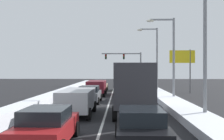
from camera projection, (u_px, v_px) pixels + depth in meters
ground_plane at (109, 104)px, 23.31m from camera, size 123.13×123.13×0.00m
lane_stripe_between_right_lane_and_center_lane at (111, 98)px, 28.04m from camera, size 0.14×52.09×0.01m
snow_bank_right_shoulder at (162, 96)px, 27.89m from camera, size 2.01×52.09×0.48m
snow_bank_left_shoulder at (59, 94)px, 28.20m from camera, size 1.24×52.09×0.80m
sedan_black_right_lane_nearest at (141, 128)px, 10.48m from camera, size 2.00×4.50×1.51m
box_truck_right_lane_second at (132, 86)px, 18.06m from camera, size 2.53×7.20×3.36m
sedan_navy_right_lane_third at (129, 93)px, 26.26m from camera, size 2.00×4.50×1.51m
suv_charcoal_right_lane_fourth at (126, 86)px, 32.13m from camera, size 2.16×4.90×1.67m
sedan_green_right_lane_fifth at (126, 85)px, 39.30m from camera, size 2.00×4.50×1.51m
sedan_red_center_lane_nearest at (47, 127)px, 10.66m from camera, size 2.00×4.50×1.51m
suv_silver_center_lane_second at (77, 100)px, 17.73m from camera, size 2.16×4.90×1.67m
sedan_gray_center_lane_third at (90, 94)px, 24.62m from camera, size 2.00×4.50×1.51m
suv_maroon_center_lane_fourth at (97, 87)px, 31.39m from camera, size 2.16×4.90×1.67m
sedan_tan_center_lane_fifth at (100, 85)px, 37.90m from camera, size 2.00×4.50×1.51m
traffic_light_gantry at (128, 61)px, 51.62m from camera, size 7.54×0.47×6.20m
street_lamp_right_near at (199, 35)px, 16.03m from camera, size 2.66×0.36×8.42m
street_lamp_right_mid at (170, 51)px, 25.50m from camera, size 2.66×0.36×7.79m
street_lamp_right_far at (154, 54)px, 34.98m from camera, size 2.66×0.36×8.29m
roadside_sign_right at (182, 61)px, 34.60m from camera, size 3.20×0.16×5.50m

